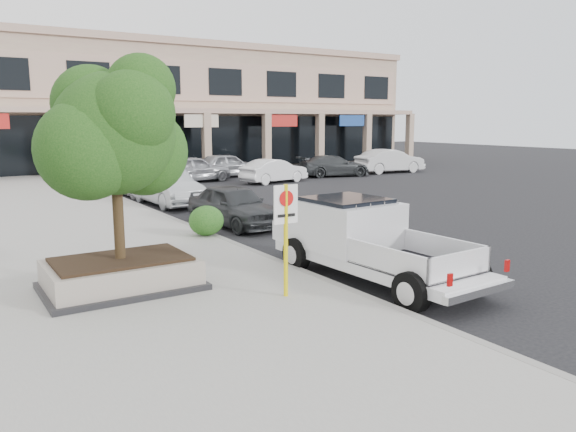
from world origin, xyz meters
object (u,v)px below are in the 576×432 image
object	(u,v)px
planter_tree	(119,134)
lot_car_e	(227,165)
lot_car_a	(193,169)
lot_car_b	(274,171)
lot_car_c	(334,166)
lot_car_f	(390,161)
lot_car_d	(165,168)
curb_car_a	(234,206)
curb_car_d	(89,168)
planter	(121,274)
curb_car_c	(137,179)
pickup_truck	(377,242)
no_parking_sign	(286,225)
curb_car_b	(167,187)

from	to	relation	value
planter_tree	lot_car_e	size ratio (longest dim) A/B	0.87
lot_car_a	lot_car_b	distance (m)	4.87
lot_car_c	lot_car_f	size ratio (longest dim) A/B	0.95
lot_car_a	lot_car_d	size ratio (longest dim) A/B	0.85
curb_car_a	curb_car_d	bearing A→B (deg)	86.23
lot_car_a	lot_car_b	world-z (taller)	lot_car_a
planter	lot_car_c	bearing A→B (deg)	42.97
curb_car_c	curb_car_d	distance (m)	8.27
planter	curb_car_a	xyz separation A→B (m)	(5.64, 5.75, 0.26)
curb_car_a	lot_car_f	bearing A→B (deg)	27.65
lot_car_a	lot_car_e	distance (m)	3.30
curb_car_c	lot_car_f	size ratio (longest dim) A/B	1.04
planter	curb_car_a	distance (m)	8.05
pickup_truck	lot_car_b	distance (m)	20.75
lot_car_a	lot_car_d	world-z (taller)	lot_car_a
curb_car_c	lot_car_c	xyz separation A→B (m)	(13.70, 1.84, -0.06)
planter	curb_car_d	distance (m)	24.76
planter	pickup_truck	distance (m)	5.71
curb_car_d	pickup_truck	bearing A→B (deg)	-87.76
no_parking_sign	lot_car_d	world-z (taller)	no_parking_sign
lot_car_b	lot_car_c	bearing A→B (deg)	-89.59
planter_tree	lot_car_c	world-z (taller)	planter_tree
no_parking_sign	pickup_truck	bearing A→B (deg)	4.36
no_parking_sign	lot_car_a	xyz separation A→B (m)	(7.27, 21.93, -0.84)
lot_car_b	lot_car_a	bearing A→B (deg)	43.18
curb_car_d	lot_car_d	world-z (taller)	lot_car_d
no_parking_sign	curb_car_a	world-z (taller)	no_parking_sign
no_parking_sign	lot_car_f	size ratio (longest dim) A/B	0.46
planter_tree	lot_car_b	xyz separation A→B (m)	(13.77, 16.62, -2.72)
lot_car_c	lot_car_e	world-z (taller)	lot_car_e
no_parking_sign	lot_car_c	world-z (taller)	no_parking_sign
lot_car_c	lot_car_d	bearing A→B (deg)	81.60
planter_tree	curb_car_b	size ratio (longest dim) A/B	0.84
planter_tree	curb_car_a	distance (m)	8.29
lot_car_d	lot_car_f	xyz separation A→B (m)	(14.99, -3.90, 0.06)
curb_car_c	lot_car_d	xyz separation A→B (m)	(3.59, 5.71, 0.02)
no_parking_sign	lot_car_f	bearing A→B (deg)	43.30
pickup_truck	planter	bearing A→B (deg)	155.76
curb_car_d	lot_car_f	xyz separation A→B (m)	(18.96, -6.45, 0.09)
planter	curb_car_d	size ratio (longest dim) A/B	0.61
curb_car_d	planter	bearing A→B (deg)	-100.04
planter	curb_car_d	world-z (taller)	curb_car_d
curb_car_b	lot_car_f	bearing A→B (deg)	15.46
lot_car_c	lot_car_d	xyz separation A→B (m)	(-10.11, 3.87, 0.07)
lot_car_b	lot_car_e	world-z (taller)	lot_car_e
pickup_truck	lot_car_a	world-z (taller)	pickup_truck
curb_car_b	curb_car_c	xyz separation A→B (m)	(0.02, 4.26, -0.04)
pickup_truck	curb_car_a	distance (m)	7.86
no_parking_sign	curb_car_c	bearing A→B (deg)	81.50
planter_tree	pickup_truck	size ratio (longest dim) A/B	0.68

